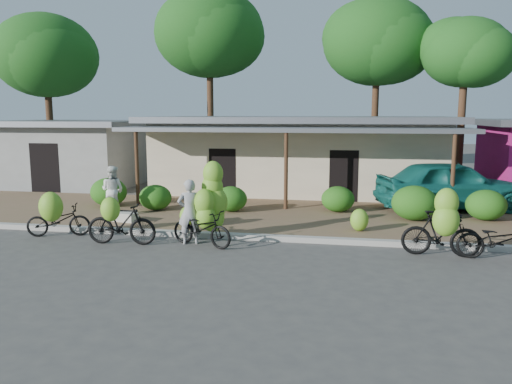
# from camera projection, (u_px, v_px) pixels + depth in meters

# --- Properties ---
(ground) EXTENTS (100.00, 100.00, 0.00)m
(ground) POSITION_uv_depth(u_px,v_px,m) (254.00, 261.00, 11.91)
(ground) COLOR #454240
(ground) RESTS_ON ground
(sidewalk) EXTENTS (60.00, 6.00, 0.12)m
(sidewalk) POSITION_uv_depth(u_px,v_px,m) (282.00, 217.00, 16.76)
(sidewalk) COLOR brown
(sidewalk) RESTS_ON ground
(curb) EXTENTS (60.00, 0.25, 0.15)m
(curb) POSITION_uv_depth(u_px,v_px,m) (267.00, 238.00, 13.84)
(curb) COLOR #A8A399
(curb) RESTS_ON ground
(shop_main) EXTENTS (13.00, 8.50, 3.35)m
(shop_main) POSITION_uv_depth(u_px,v_px,m) (299.00, 153.00, 22.26)
(shop_main) COLOR beige
(shop_main) RESTS_ON ground
(shop_grey) EXTENTS (7.00, 6.00, 3.15)m
(shop_grey) POSITION_uv_depth(u_px,v_px,m) (74.00, 152.00, 24.30)
(shop_grey) COLOR gray
(shop_grey) RESTS_ON ground
(tree_back_left) EXTENTS (5.47, 5.38, 8.62)m
(tree_back_left) POSITION_uv_depth(u_px,v_px,m) (44.00, 54.00, 26.08)
(tree_back_left) COLOR #492A1D
(tree_back_left) RESTS_ON ground
(tree_far_center) EXTENTS (6.05, 6.00, 10.22)m
(tree_far_center) POSITION_uv_depth(u_px,v_px,m) (207.00, 32.00, 27.35)
(tree_far_center) COLOR #492A1D
(tree_far_center) RESTS_ON ground
(tree_center_right) EXTENTS (5.77, 5.70, 9.49)m
(tree_center_right) POSITION_uv_depth(u_px,v_px,m) (374.00, 40.00, 26.32)
(tree_center_right) COLOR #492A1D
(tree_center_right) RESTS_ON ground
(tree_near_right) EXTENTS (4.29, 4.10, 8.04)m
(tree_near_right) POSITION_uv_depth(u_px,v_px,m) (461.00, 51.00, 23.79)
(tree_near_right) COLOR #492A1D
(tree_near_right) RESTS_ON ground
(hedge_0) EXTENTS (1.34, 1.20, 1.04)m
(hedge_0) POSITION_uv_depth(u_px,v_px,m) (109.00, 192.00, 18.27)
(hedge_0) COLOR #1F5714
(hedge_0) RESTS_ON sidewalk
(hedge_1) EXTENTS (1.15, 1.03, 0.89)m
(hedge_1) POSITION_uv_depth(u_px,v_px,m) (155.00, 197.00, 17.52)
(hedge_1) COLOR #1F5714
(hedge_1) RESTS_ON sidewalk
(hedge_2) EXTENTS (1.13, 1.01, 0.88)m
(hedge_2) POSITION_uv_depth(u_px,v_px,m) (231.00, 199.00, 17.27)
(hedge_2) COLOR #1F5714
(hedge_2) RESTS_ON sidewalk
(hedge_3) EXTENTS (1.14, 1.02, 0.89)m
(hedge_3) POSITION_uv_depth(u_px,v_px,m) (338.00, 199.00, 17.20)
(hedge_3) COLOR #1F5714
(hedge_3) RESTS_ON sidewalk
(hedge_4) EXTENTS (1.42, 1.28, 1.11)m
(hedge_4) POSITION_uv_depth(u_px,v_px,m) (414.00, 203.00, 15.83)
(hedge_4) COLOR #1F5714
(hedge_4) RESTS_ON sidewalk
(hedge_5) EXTENTS (1.25, 1.13, 0.98)m
(hedge_5) POSITION_uv_depth(u_px,v_px,m) (486.00, 205.00, 15.83)
(hedge_5) COLOR #1F5714
(hedge_5) RESTS_ON sidewalk
(bike_far_left) EXTENTS (1.87, 1.46, 1.39)m
(bike_far_left) POSITION_uv_depth(u_px,v_px,m) (57.00, 217.00, 14.09)
(bike_far_left) COLOR black
(bike_far_left) RESTS_ON ground
(bike_left) EXTENTS (1.93, 1.18, 1.40)m
(bike_left) POSITION_uv_depth(u_px,v_px,m) (120.00, 222.00, 13.26)
(bike_left) COLOR black
(bike_left) RESTS_ON ground
(bike_center) EXTENTS (1.95, 1.44, 2.23)m
(bike_center) POSITION_uv_depth(u_px,v_px,m) (207.00, 213.00, 13.35)
(bike_center) COLOR black
(bike_center) RESTS_ON ground
(bike_right) EXTENTS (1.90, 1.21, 1.79)m
(bike_right) POSITION_uv_depth(u_px,v_px,m) (442.00, 228.00, 12.05)
(bike_right) COLOR black
(bike_right) RESTS_ON ground
(bike_far_right) EXTENTS (1.98, 1.02, 0.99)m
(bike_far_right) POSITION_uv_depth(u_px,v_px,m) (499.00, 241.00, 11.85)
(bike_far_right) COLOR black
(bike_far_right) RESTS_ON ground
(loose_banana_a) EXTENTS (0.46, 0.39, 0.58)m
(loose_banana_a) POSITION_uv_depth(u_px,v_px,m) (187.00, 216.00, 15.14)
(loose_banana_a) COLOR #80B92E
(loose_banana_a) RESTS_ON sidewalk
(loose_banana_b) EXTENTS (0.57, 0.48, 0.71)m
(loose_banana_b) POSITION_uv_depth(u_px,v_px,m) (201.00, 215.00, 14.98)
(loose_banana_b) COLOR #80B92E
(loose_banana_b) RESTS_ON sidewalk
(loose_banana_c) EXTENTS (0.52, 0.44, 0.65)m
(loose_banana_c) POSITION_uv_depth(u_px,v_px,m) (359.00, 220.00, 14.39)
(loose_banana_c) COLOR #80B92E
(loose_banana_c) RESTS_ON sidewalk
(sack_near) EXTENTS (0.92, 0.83, 0.30)m
(sack_near) POSITION_uv_depth(u_px,v_px,m) (203.00, 218.00, 15.55)
(sack_near) COLOR beige
(sack_near) RESTS_ON sidewalk
(sack_far) EXTENTS (0.81, 0.53, 0.28)m
(sack_far) POSITION_uv_depth(u_px,v_px,m) (125.00, 217.00, 15.72)
(sack_far) COLOR beige
(sack_far) RESTS_ON sidewalk
(vendor) EXTENTS (0.74, 0.59, 1.76)m
(vendor) POSITION_uv_depth(u_px,v_px,m) (190.00, 212.00, 13.36)
(vendor) COLOR #959595
(vendor) RESTS_ON ground
(bystander) EXTENTS (0.89, 0.74, 1.65)m
(bystander) POSITION_uv_depth(u_px,v_px,m) (113.00, 190.00, 16.66)
(bystander) COLOR white
(bystander) RESTS_ON sidewalk
(teal_van) EXTENTS (5.54, 3.46, 1.76)m
(teal_van) POSITION_uv_depth(u_px,v_px,m) (451.00, 185.00, 17.52)
(teal_van) COLOR #16655D
(teal_van) RESTS_ON sidewalk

